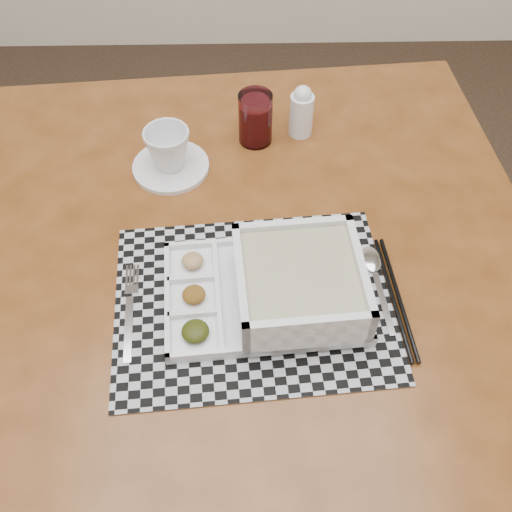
{
  "coord_description": "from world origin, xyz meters",
  "views": [
    {
      "loc": [
        0.53,
        -0.04,
        1.55
      ],
      "look_at": [
        0.54,
        0.51,
        0.85
      ],
      "focal_mm": 40.0,
      "sensor_mm": 36.0,
      "label": 1
    }
  ],
  "objects_px": {
    "dining_table": "(249,273)",
    "juice_glass": "(255,120)",
    "cup": "(168,149)",
    "creamer_bottle": "(301,111)",
    "serving_tray": "(290,288)"
  },
  "relations": [
    {
      "from": "serving_tray",
      "to": "juice_glass",
      "type": "xyz_separation_m",
      "value": [
        -0.05,
        0.4,
        0.01
      ]
    },
    {
      "from": "cup",
      "to": "juice_glass",
      "type": "distance_m",
      "value": 0.19
    },
    {
      "from": "juice_glass",
      "to": "serving_tray",
      "type": "bearing_deg",
      "value": -83.5
    },
    {
      "from": "dining_table",
      "to": "juice_glass",
      "type": "distance_m",
      "value": 0.31
    },
    {
      "from": "dining_table",
      "to": "creamer_bottle",
      "type": "bearing_deg",
      "value": 69.84
    },
    {
      "from": "creamer_bottle",
      "to": "serving_tray",
      "type": "bearing_deg",
      "value": -96.45
    },
    {
      "from": "dining_table",
      "to": "creamer_bottle",
      "type": "xyz_separation_m",
      "value": [
        0.11,
        0.3,
        0.13
      ]
    },
    {
      "from": "dining_table",
      "to": "juice_glass",
      "type": "height_order",
      "value": "juice_glass"
    },
    {
      "from": "cup",
      "to": "creamer_bottle",
      "type": "height_order",
      "value": "creamer_bottle"
    },
    {
      "from": "dining_table",
      "to": "juice_glass",
      "type": "relative_size",
      "value": 10.33
    },
    {
      "from": "creamer_bottle",
      "to": "cup",
      "type": "bearing_deg",
      "value": -158.44
    },
    {
      "from": "serving_tray",
      "to": "juice_glass",
      "type": "bearing_deg",
      "value": 96.5
    },
    {
      "from": "cup",
      "to": "creamer_bottle",
      "type": "bearing_deg",
      "value": 38.13
    },
    {
      "from": "cup",
      "to": "juice_glass",
      "type": "relative_size",
      "value": 0.82
    },
    {
      "from": "serving_tray",
      "to": "juice_glass",
      "type": "height_order",
      "value": "juice_glass"
    }
  ]
}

